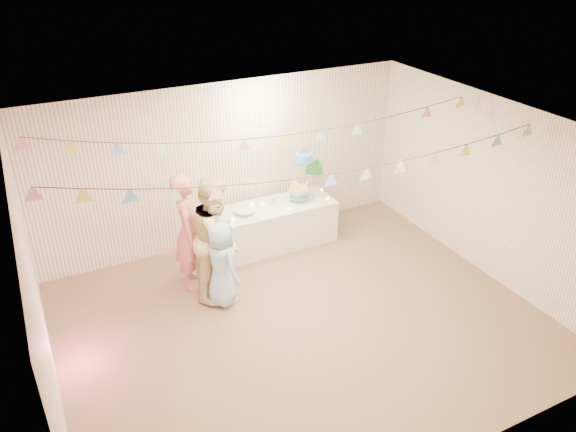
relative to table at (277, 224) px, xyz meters
name	(u,v)px	position (x,y,z in m)	size (l,w,h in m)	color
floor	(302,322)	(-0.60, -1.98, -0.35)	(6.00, 6.00, 0.00)	brown
ceiling	(305,134)	(-0.60, -1.98, 2.25)	(6.00, 6.00, 0.00)	silver
back_wall	(227,165)	(-0.60, 0.52, 0.95)	(6.00, 6.00, 0.00)	white
front_wall	(442,367)	(-0.60, -4.48, 0.95)	(6.00, 6.00, 0.00)	white
left_wall	(37,305)	(-3.60, -1.98, 0.95)	(5.00, 5.00, 0.00)	white
right_wall	(490,189)	(2.40, -1.98, 0.95)	(5.00, 5.00, 0.00)	white
table	(277,224)	(0.00, 0.00, 0.00)	(1.84, 0.74, 0.69)	silver
cake_stand	(306,171)	(0.55, 0.05, 0.80)	(0.71, 0.42, 0.80)	silver
cake_bottom	(300,192)	(0.40, -0.01, 0.49)	(0.31, 0.31, 0.15)	teal
cake_middle	(314,169)	(0.73, 0.14, 0.76)	(0.27, 0.27, 0.22)	#1B7D29
cake_top_tier	(304,159)	(0.49, 0.02, 1.03)	(0.25, 0.25, 0.19)	#408DCB
platter	(245,210)	(-0.57, -0.05, 0.41)	(0.31, 0.31, 0.02)	white
posy	(274,197)	(-0.03, 0.05, 0.48)	(0.13, 0.13, 0.14)	white
person_adult_a	(189,232)	(-1.59, -0.50, 0.52)	(0.63, 0.41, 1.73)	#D67570
person_adult_b	(217,238)	(-1.30, -0.85, 0.54)	(0.86, 0.67, 1.76)	#D6CC83
person_child	(221,264)	(-1.35, -1.09, 0.27)	(0.60, 0.39, 1.23)	#93BFD1
bunting_back	(263,126)	(-0.60, -0.88, 2.00)	(5.60, 1.10, 0.40)	pink
bunting_front	(313,163)	(-0.60, -2.18, 1.97)	(5.60, 0.90, 0.36)	#72A5E5
tealight_0	(233,219)	(-0.80, -0.15, 0.36)	(0.04, 0.04, 0.03)	#FFD88C
tealight_1	(252,204)	(-0.35, 0.18, 0.36)	(0.04, 0.04, 0.03)	#FFD88C
tealight_2	(289,209)	(0.10, -0.22, 0.36)	(0.04, 0.04, 0.03)	#FFD88C
tealight_3	(290,194)	(0.35, 0.22, 0.36)	(0.04, 0.04, 0.03)	#FFD88C
tealight_4	(328,198)	(0.82, -0.18, 0.36)	(0.04, 0.04, 0.03)	#FFD88C
tealight_5	(322,190)	(0.90, 0.15, 0.36)	(0.04, 0.04, 0.03)	#FFD88C
tealight_6	(263,204)	(-0.19, 0.12, 0.36)	(0.04, 0.04, 0.03)	#FFD88C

